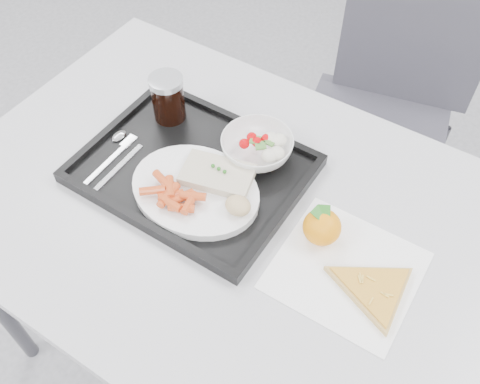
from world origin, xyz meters
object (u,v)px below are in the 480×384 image
(dinner_plate, at_px, (195,190))
(tangerine, at_px, (322,227))
(chair, at_px, (389,98))
(table, at_px, (236,228))
(salad_bowl, at_px, (257,147))
(tray, at_px, (193,170))
(cola_glass, at_px, (168,97))
(pizza_slice, at_px, (374,289))

(dinner_plate, height_order, tangerine, tangerine)
(tangerine, bearing_deg, chair, 98.50)
(dinner_plate, bearing_deg, table, 13.36)
(chair, bearing_deg, salad_bowl, -100.11)
(chair, relative_size, tangerine, 12.26)
(table, bearing_deg, tray, 166.64)
(cola_glass, bearing_deg, tray, -36.45)
(table, height_order, cola_glass, cola_glass)
(dinner_plate, distance_m, salad_bowl, 0.16)
(table, height_order, pizza_slice, pizza_slice)
(cola_glass, distance_m, pizza_slice, 0.59)
(tangerine, bearing_deg, salad_bowl, 153.14)
(table, height_order, dinner_plate, dinner_plate)
(tangerine, bearing_deg, pizza_slice, -21.50)
(chair, xyz_separation_m, pizza_slice, (0.24, -0.74, 0.22))
(dinner_plate, xyz_separation_m, salad_bowl, (0.05, 0.16, 0.01))
(chair, xyz_separation_m, salad_bowl, (-0.10, -0.59, 0.25))
(tangerine, relative_size, pizza_slice, 0.37)
(table, relative_size, chair, 1.29)
(salad_bowl, bearing_deg, tray, -131.63)
(table, height_order, tray, tray)
(table, height_order, salad_bowl, salad_bowl)
(table, distance_m, chair, 0.74)
(table, height_order, chair, chair)
(salad_bowl, bearing_deg, dinner_plate, -107.30)
(salad_bowl, distance_m, pizza_slice, 0.38)
(tray, bearing_deg, pizza_slice, -6.98)
(tray, relative_size, cola_glass, 4.17)
(table, xyz_separation_m, salad_bowl, (-0.04, 0.14, 0.11))
(tray, xyz_separation_m, pizza_slice, (0.43, -0.05, 0.00))
(dinner_plate, relative_size, tangerine, 3.56)
(salad_bowl, bearing_deg, chair, 79.89)
(tangerine, bearing_deg, dinner_plate, -168.91)
(tray, relative_size, pizza_slice, 2.18)
(dinner_plate, xyz_separation_m, tangerine, (0.26, 0.05, 0.01))
(table, xyz_separation_m, tangerine, (0.17, 0.03, 0.10))
(salad_bowl, xyz_separation_m, pizza_slice, (0.34, -0.16, -0.03))
(cola_glass, bearing_deg, table, -26.26)
(pizza_slice, bearing_deg, table, 175.76)
(table, distance_m, tray, 0.15)
(chair, bearing_deg, table, -95.43)
(salad_bowl, relative_size, cola_glass, 1.41)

